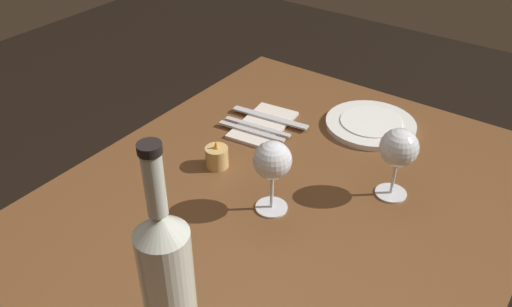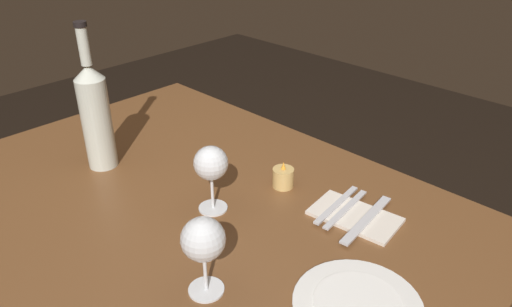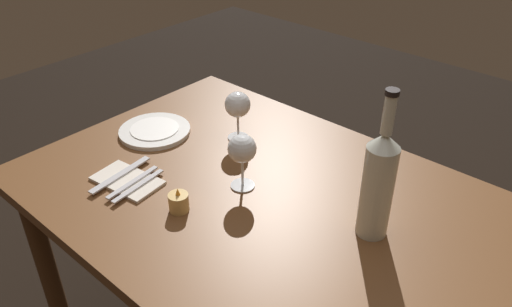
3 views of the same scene
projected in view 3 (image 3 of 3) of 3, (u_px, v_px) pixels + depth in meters
dining_table at (260, 219)px, 1.41m from camera, size 1.30×0.90×0.74m
wine_glass_left at (242, 150)px, 1.32m from camera, size 0.08×0.08×0.16m
wine_glass_right at (238, 106)px, 1.54m from camera, size 0.08×0.08×0.16m
wine_bottle at (378, 183)px, 1.15m from camera, size 0.07×0.07×0.38m
votive_candle at (179, 203)px, 1.29m from camera, size 0.05×0.05×0.07m
dinner_plate at (155, 131)px, 1.62m from camera, size 0.23×0.23×0.02m
folded_napkin at (127, 181)px, 1.40m from camera, size 0.20×0.13×0.01m
fork_inner at (133, 182)px, 1.38m from camera, size 0.04×0.18×0.00m
fork_outer at (138, 186)px, 1.37m from camera, size 0.04×0.18×0.00m
table_knife at (120, 174)px, 1.41m from camera, size 0.05×0.21×0.00m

